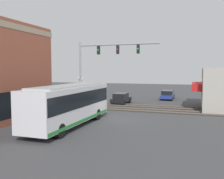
% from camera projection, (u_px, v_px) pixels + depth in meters
% --- Properties ---
extents(ground_plane, '(120.00, 120.00, 0.00)m').
position_uv_depth(ground_plane, '(117.00, 120.00, 22.92)').
color(ground_plane, '#424244').
extents(city_bus, '(10.51, 2.59, 3.37)m').
position_uv_depth(city_bus, '(70.00, 104.00, 20.19)').
color(city_bus, silver).
rests_on(city_bus, ground).
extents(traffic_signal_gantry, '(0.42, 8.95, 7.67)m').
position_uv_depth(traffic_signal_gantry, '(102.00, 59.00, 27.17)').
color(traffic_signal_gantry, gray).
rests_on(traffic_signal_gantry, ground).
extents(crossing_signal, '(1.41, 1.18, 3.81)m').
position_uv_depth(crossing_signal, '(81.00, 91.00, 27.63)').
color(crossing_signal, gray).
rests_on(crossing_signal, ground).
extents(rail_track_near, '(2.60, 60.00, 0.15)m').
position_uv_depth(rail_track_near, '(133.00, 110.00, 28.58)').
color(rail_track_near, '#332D28').
rests_on(rail_track_near, ground).
extents(rail_track_far, '(2.60, 60.00, 0.15)m').
position_uv_depth(rail_track_far, '(139.00, 106.00, 31.60)').
color(rail_track_far, '#332D28').
rests_on(rail_track_far, ground).
extents(parked_car_black, '(4.29, 1.82, 1.45)m').
position_uv_depth(parked_car_black, '(121.00, 99.00, 33.85)').
color(parked_car_black, black).
rests_on(parked_car_black, ground).
extents(parked_car_blue, '(4.81, 1.82, 1.40)m').
position_uv_depth(parked_car_blue, '(168.00, 95.00, 38.90)').
color(parked_car_blue, navy).
rests_on(parked_car_blue, ground).
extents(pedestrian_at_crossing, '(0.34, 0.34, 1.77)m').
position_uv_depth(pedestrian_at_crossing, '(81.00, 104.00, 26.84)').
color(pedestrian_at_crossing, '#473828').
rests_on(pedestrian_at_crossing, ground).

